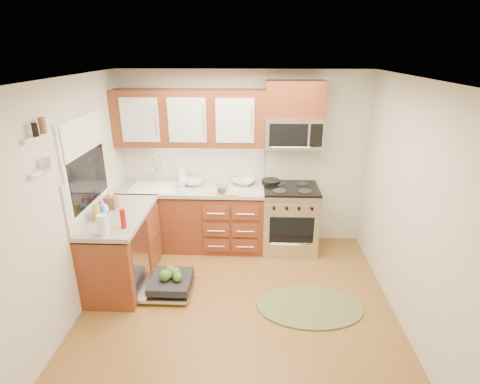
{
  "coord_description": "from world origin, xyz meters",
  "views": [
    {
      "loc": [
        0.17,
        -3.46,
        2.77
      ],
      "look_at": [
        -0.01,
        0.85,
        1.1
      ],
      "focal_mm": 28.0,
      "sensor_mm": 36.0,
      "label": 1
    }
  ],
  "objects_px": {
    "upper_cabinets": "(189,118)",
    "microwave": "(293,132)",
    "dishwasher": "(168,284)",
    "stock_pot": "(222,190)",
    "range": "(290,218)",
    "skillet": "(271,182)",
    "rug": "(310,306)",
    "cup": "(236,180)",
    "cutting_board": "(228,193)",
    "paper_towel_roll": "(103,225)",
    "sink": "(155,196)",
    "bowl_a": "(244,182)",
    "bowl_b": "(194,182)"
  },
  "relations": [
    {
      "from": "sink",
      "to": "rug",
      "type": "bearing_deg",
      "value": -33.12
    },
    {
      "from": "rug",
      "to": "bowl_b",
      "type": "relative_size",
      "value": 4.55
    },
    {
      "from": "paper_towel_roll",
      "to": "dishwasher",
      "type": "bearing_deg",
      "value": 30.57
    },
    {
      "from": "microwave",
      "to": "cutting_board",
      "type": "relative_size",
      "value": 2.58
    },
    {
      "from": "upper_cabinets",
      "to": "stock_pot",
      "type": "xyz_separation_m",
      "value": [
        0.46,
        -0.35,
        -0.9
      ]
    },
    {
      "from": "microwave",
      "to": "bowl_b",
      "type": "bearing_deg",
      "value": -179.37
    },
    {
      "from": "bowl_a",
      "to": "microwave",
      "type": "bearing_deg",
      "value": -4.33
    },
    {
      "from": "microwave",
      "to": "bowl_a",
      "type": "bearing_deg",
      "value": 175.67
    },
    {
      "from": "sink",
      "to": "bowl_b",
      "type": "height_order",
      "value": "bowl_b"
    },
    {
      "from": "rug",
      "to": "skillet",
      "type": "distance_m",
      "value": 1.84
    },
    {
      "from": "dishwasher",
      "to": "stock_pot",
      "type": "distance_m",
      "value": 1.41
    },
    {
      "from": "upper_cabinets",
      "to": "microwave",
      "type": "bearing_deg",
      "value": -1.02
    },
    {
      "from": "sink",
      "to": "dishwasher",
      "type": "xyz_separation_m",
      "value": [
        0.39,
        -1.12,
        -0.7
      ]
    },
    {
      "from": "cup",
      "to": "stock_pot",
      "type": "bearing_deg",
      "value": -109.92
    },
    {
      "from": "bowl_b",
      "to": "bowl_a",
      "type": "bearing_deg",
      "value": 5.17
    },
    {
      "from": "stock_pot",
      "to": "cup",
      "type": "xyz_separation_m",
      "value": [
        0.16,
        0.43,
        -0.01
      ]
    },
    {
      "from": "dishwasher",
      "to": "cutting_board",
      "type": "height_order",
      "value": "cutting_board"
    },
    {
      "from": "cutting_board",
      "to": "paper_towel_roll",
      "type": "height_order",
      "value": "paper_towel_roll"
    },
    {
      "from": "sink",
      "to": "rug",
      "type": "xyz_separation_m",
      "value": [
        2.07,
        -1.35,
        -0.79
      ]
    },
    {
      "from": "range",
      "to": "skillet",
      "type": "relative_size",
      "value": 3.6
    },
    {
      "from": "microwave",
      "to": "stock_pot",
      "type": "relative_size",
      "value": 4.24
    },
    {
      "from": "microwave",
      "to": "stock_pot",
      "type": "height_order",
      "value": "microwave"
    },
    {
      "from": "range",
      "to": "dishwasher",
      "type": "relative_size",
      "value": 1.36
    },
    {
      "from": "rug",
      "to": "cup",
      "type": "height_order",
      "value": "cup"
    },
    {
      "from": "upper_cabinets",
      "to": "cutting_board",
      "type": "xyz_separation_m",
      "value": [
        0.54,
        -0.35,
        -0.94
      ]
    },
    {
      "from": "range",
      "to": "skillet",
      "type": "xyz_separation_m",
      "value": [
        -0.28,
        0.16,
        0.5
      ]
    },
    {
      "from": "upper_cabinets",
      "to": "cutting_board",
      "type": "bearing_deg",
      "value": -33.43
    },
    {
      "from": "rug",
      "to": "paper_towel_roll",
      "type": "relative_size",
      "value": 5.23
    },
    {
      "from": "microwave",
      "to": "sink",
      "type": "height_order",
      "value": "microwave"
    },
    {
      "from": "sink",
      "to": "bowl_b",
      "type": "relative_size",
      "value": 2.33
    },
    {
      "from": "bowl_a",
      "to": "cup",
      "type": "xyz_separation_m",
      "value": [
        -0.13,
        0.05,
        0.01
      ]
    },
    {
      "from": "rug",
      "to": "skillet",
      "type": "height_order",
      "value": "skillet"
    },
    {
      "from": "bowl_a",
      "to": "dishwasher",
      "type": "bearing_deg",
      "value": -124.09
    },
    {
      "from": "stock_pot",
      "to": "cutting_board",
      "type": "xyz_separation_m",
      "value": [
        0.08,
        0.0,
        -0.04
      ]
    },
    {
      "from": "dishwasher",
      "to": "stock_pot",
      "type": "height_order",
      "value": "stock_pot"
    },
    {
      "from": "sink",
      "to": "bowl_a",
      "type": "xyz_separation_m",
      "value": [
        1.27,
        0.18,
        0.16
      ]
    },
    {
      "from": "cup",
      "to": "bowl_b",
      "type": "bearing_deg",
      "value": -169.02
    },
    {
      "from": "dishwasher",
      "to": "paper_towel_roll",
      "type": "xyz_separation_m",
      "value": [
        -0.54,
        -0.32,
        0.94
      ]
    },
    {
      "from": "dishwasher",
      "to": "stock_pot",
      "type": "bearing_deg",
      "value": 57.03
    },
    {
      "from": "skillet",
      "to": "paper_towel_roll",
      "type": "distance_m",
      "value": 2.42
    },
    {
      "from": "skillet",
      "to": "cutting_board",
      "type": "xyz_separation_m",
      "value": [
        -0.59,
        -0.37,
        -0.04
      ]
    },
    {
      "from": "upper_cabinets",
      "to": "skillet",
      "type": "height_order",
      "value": "upper_cabinets"
    },
    {
      "from": "cutting_board",
      "to": "bowl_b",
      "type": "xyz_separation_m",
      "value": [
        -0.51,
        0.31,
        0.03
      ]
    },
    {
      "from": "dishwasher",
      "to": "bowl_b",
      "type": "height_order",
      "value": "bowl_b"
    },
    {
      "from": "dishwasher",
      "to": "range",
      "type": "bearing_deg",
      "value": 36.27
    },
    {
      "from": "skillet",
      "to": "range",
      "type": "bearing_deg",
      "value": -29.4
    },
    {
      "from": "upper_cabinets",
      "to": "sink",
      "type": "xyz_separation_m",
      "value": [
        -0.52,
        -0.16,
        -1.07
      ]
    },
    {
      "from": "microwave",
      "to": "bowl_a",
      "type": "xyz_separation_m",
      "value": [
        -0.66,
        0.05,
        -0.74
      ]
    },
    {
      "from": "range",
      "to": "paper_towel_roll",
      "type": "relative_size",
      "value": 4.1
    },
    {
      "from": "stock_pot",
      "to": "microwave",
      "type": "bearing_deg",
      "value": 19.28
    }
  ]
}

